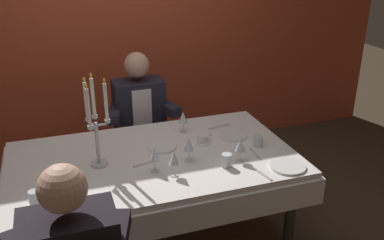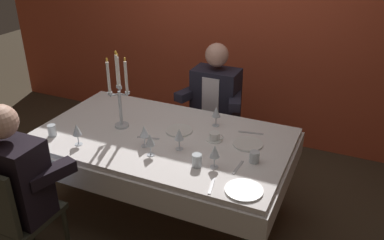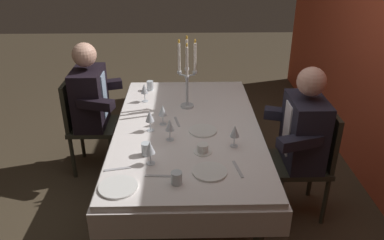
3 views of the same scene
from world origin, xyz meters
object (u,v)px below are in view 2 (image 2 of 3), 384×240
wine_glass_5 (215,152)px  seated_diner_0 (13,179)px  wine_glass_0 (150,140)px  coffee_cup_0 (215,137)px  wine_glass_3 (216,112)px  water_tumbler_1 (254,157)px  dinner_plate_2 (244,190)px  candelabra (119,94)px  water_tumbler_2 (52,130)px  dinner_plate_0 (248,144)px  wine_glass_4 (77,130)px  seated_diner_1 (216,96)px  water_tumbler_0 (197,160)px  dinner_plate_1 (179,130)px  dining_table (162,149)px  wine_glass_2 (179,135)px  wine_glass_1 (144,132)px

wine_glass_5 → seated_diner_0: 1.29m
wine_glass_0 → coffee_cup_0: size_ratio=1.24×
wine_glass_3 → water_tumbler_1: wine_glass_3 is taller
wine_glass_0 → coffee_cup_0: (0.33, 0.38, -0.09)m
dinner_plate_2 → candelabra: bearing=159.7°
wine_glass_0 → water_tumbler_2: wine_glass_0 is taller
dinner_plate_0 → wine_glass_4: size_ratio=1.33×
seated_diner_0 → seated_diner_1: same height
dinner_plate_0 → coffee_cup_0: bearing=-172.5°
coffee_cup_0 → seated_diner_0: 1.39m
water_tumbler_0 → dinner_plate_0: bearing=61.6°
wine_glass_3 → seated_diner_0: bearing=-126.9°
dinner_plate_1 → coffee_cup_0: 0.30m
dinner_plate_1 → dining_table: bearing=-128.8°
wine_glass_2 → wine_glass_4: size_ratio=1.00×
candelabra → wine_glass_0: candelabra is taller
wine_glass_1 → water_tumbler_1: 0.79m
wine_glass_1 → seated_diner_1: (0.13, 1.08, -0.12)m
wine_glass_1 → wine_glass_4: bearing=-158.3°
wine_glass_1 → seated_diner_1: size_ratio=0.13×
wine_glass_1 → dinner_plate_2: bearing=-15.5°
dinner_plate_0 → seated_diner_0: bearing=-140.4°
dinner_plate_2 → water_tumbler_1: bearing=96.4°
wine_glass_0 → wine_glass_5: size_ratio=1.00×
wine_glass_5 → seated_diner_0: seated_diner_0 is taller
dining_table → wine_glass_3: wine_glass_3 is taller
wine_glass_3 → coffee_cup_0: wine_glass_3 is taller
dining_table → seated_diner_0: bearing=-123.7°
seated_diner_1 → wine_glass_1: bearing=-96.9°
candelabra → water_tumbler_0: bearing=-20.3°
coffee_cup_0 → seated_diner_1: seated_diner_1 is taller
water_tumbler_1 → water_tumbler_2: water_tumbler_2 is taller
wine_glass_4 → candelabra: bearing=71.1°
wine_glass_5 → dinner_plate_0: bearing=73.2°
wine_glass_2 → coffee_cup_0: wine_glass_2 is taller
wine_glass_4 → wine_glass_0: bearing=9.1°
dinner_plate_2 → water_tumbler_1: 0.35m
wine_glass_4 → coffee_cup_0: size_ratio=1.24×
candelabra → wine_glass_1: bearing=-31.1°
dining_table → water_tumbler_1: (0.74, -0.08, 0.16)m
wine_glass_3 → water_tumbler_1: 0.59m
dinner_plate_2 → seated_diner_1: 1.47m
water_tumbler_0 → water_tumbler_2: bearing=-177.0°
wine_glass_5 → candelabra: bearing=164.2°
water_tumbler_0 → wine_glass_4: bearing=-174.4°
water_tumbler_2 → coffee_cup_0: 1.22m
candelabra → seated_diner_0: 0.96m
wine_glass_2 → wine_glass_5: 0.33m
dining_table → dinner_plate_1: size_ratio=9.26×
coffee_cup_0 → wine_glass_3: bearing=109.0°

